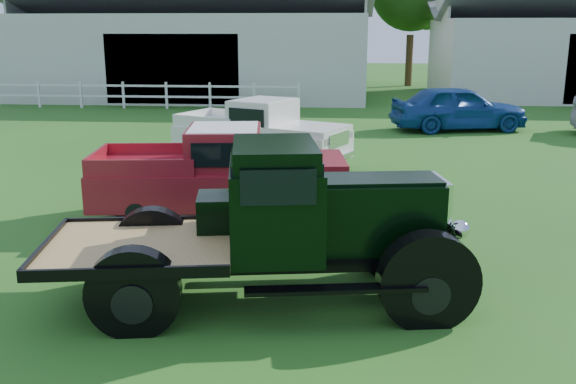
# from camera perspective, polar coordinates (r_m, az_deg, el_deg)

# --- Properties ---
(ground) EXTENTS (120.00, 120.00, 0.00)m
(ground) POSITION_cam_1_polar(r_m,az_deg,el_deg) (9.32, -1.90, -8.08)
(ground) COLOR #264E1C
(shed_left) EXTENTS (18.80, 10.20, 5.60)m
(shed_left) POSITION_cam_1_polar(r_m,az_deg,el_deg) (35.48, -8.26, 13.01)
(shed_left) COLOR #B5B4A0
(shed_left) RESTS_ON ground
(fence_rail) EXTENTS (14.20, 0.16, 1.20)m
(fence_rail) POSITION_cam_1_polar(r_m,az_deg,el_deg) (30.10, -12.60, 8.40)
(fence_rail) COLOR white
(fence_rail) RESTS_ON ground
(tree_a) EXTENTS (6.30, 6.30, 10.50)m
(tree_a) POSITION_cam_1_polar(r_m,az_deg,el_deg) (45.75, -20.32, 15.65)
(tree_a) COLOR #0E3F0C
(tree_a) RESTS_ON ground
(tree_c) EXTENTS (5.40, 5.40, 9.00)m
(tree_c) POSITION_cam_1_polar(r_m,az_deg,el_deg) (41.74, 10.90, 15.43)
(tree_c) COLOR #0E3F0C
(tree_c) RESTS_ON ground
(vintage_flatbed) EXTENTS (5.69, 2.99, 2.15)m
(vintage_flatbed) POSITION_cam_1_polar(r_m,az_deg,el_deg) (8.39, -1.89, -2.87)
(vintage_flatbed) COLOR black
(vintage_flatbed) RESTS_ON ground
(red_pickup) EXTENTS (5.10, 2.46, 1.79)m
(red_pickup) POSITION_cam_1_polar(r_m,az_deg,el_deg) (12.23, -6.07, 1.72)
(red_pickup) COLOR maroon
(red_pickup) RESTS_ON ground
(white_pickup) EXTENTS (5.07, 3.66, 1.74)m
(white_pickup) POSITION_cam_1_polar(r_m,az_deg,el_deg) (16.87, -2.46, 5.19)
(white_pickup) COLOR silver
(white_pickup) RESTS_ON ground
(misc_car_blue) EXTENTS (5.01, 2.84, 1.61)m
(misc_car_blue) POSITION_cam_1_polar(r_m,az_deg,el_deg) (23.77, 14.91, 7.25)
(misc_car_blue) COLOR navy
(misc_car_blue) RESTS_ON ground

